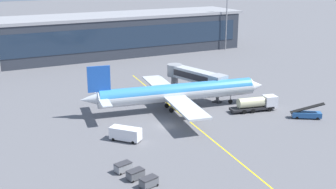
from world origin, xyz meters
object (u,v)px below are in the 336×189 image
at_px(baggage_cart_0, 149,182).
at_px(baggage_cart_1, 136,174).
at_px(main_airliner, 177,92).
at_px(baggage_cart_2, 123,167).
at_px(lavatory_truck, 126,133).
at_px(belt_loader, 307,114).
at_px(fuel_tanker, 257,103).

distance_m(baggage_cart_0, baggage_cart_1, 3.20).
bearing_deg(main_airliner, baggage_cart_2, -133.55).
distance_m(lavatory_truck, baggage_cart_0, 18.01).
xyz_separation_m(main_airliner, belt_loader, (21.77, -17.76, -3.02)).
xyz_separation_m(main_airliner, baggage_cart_0, (-20.33, -29.28, -3.22)).
bearing_deg(lavatory_truck, main_airliner, 34.53).
bearing_deg(main_airliner, belt_loader, -39.20).
relative_size(fuel_tanker, lavatory_truck, 1.89).
bearing_deg(baggage_cart_1, belt_loader, 11.11).
distance_m(belt_loader, baggage_cart_2, 44.04).
xyz_separation_m(lavatory_truck, baggage_cart_0, (-3.45, -17.67, -0.64)).
height_order(baggage_cart_0, baggage_cart_2, same).
relative_size(fuel_tanker, baggage_cart_1, 3.75).
bearing_deg(baggage_cart_2, lavatory_truck, 66.17).
relative_size(lavatory_truck, baggage_cart_1, 1.99).
bearing_deg(baggage_cart_2, fuel_tanker, 20.68).
xyz_separation_m(main_airliner, fuel_tanker, (15.34, -9.01, -2.26)).
bearing_deg(fuel_tanker, belt_loader, -53.68).
height_order(belt_loader, baggage_cart_2, belt_loader).
xyz_separation_m(baggage_cart_0, baggage_cart_2, (-1.62, 6.19, 0.00)).
xyz_separation_m(belt_loader, lavatory_truck, (-38.65, 6.15, 0.43)).
height_order(belt_loader, lavatory_truck, belt_loader).
relative_size(fuel_tanker, belt_loader, 1.70).
bearing_deg(baggage_cart_0, baggage_cart_2, 104.64).
bearing_deg(fuel_tanker, main_airliner, 149.57).
height_order(baggage_cart_1, baggage_cart_2, same).
distance_m(main_airliner, baggage_cart_0, 35.79).
relative_size(lavatory_truck, baggage_cart_2, 1.99).
distance_m(lavatory_truck, baggage_cart_1, 15.20).
distance_m(lavatory_truck, baggage_cart_2, 12.56).
height_order(fuel_tanker, baggage_cart_2, fuel_tanker).
height_order(baggage_cart_0, baggage_cart_1, same).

